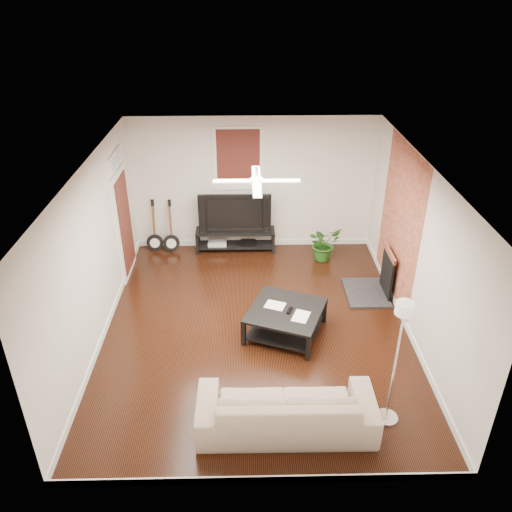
% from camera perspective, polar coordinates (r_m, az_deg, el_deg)
% --- Properties ---
extents(room, '(5.01, 6.01, 2.81)m').
position_cam_1_polar(room, '(7.90, 0.06, 0.18)').
color(room, black).
rests_on(room, ground).
extents(brick_accent, '(0.02, 2.20, 2.80)m').
position_cam_1_polar(brick_accent, '(9.18, 15.67, 3.34)').
color(brick_accent, '#9E4932').
rests_on(brick_accent, floor).
extents(fireplace, '(0.80, 1.10, 0.92)m').
position_cam_1_polar(fireplace, '(9.53, 13.27, -1.75)').
color(fireplace, black).
rests_on(fireplace, floor).
extents(window_back, '(1.00, 0.06, 1.30)m').
position_cam_1_polar(window_back, '(10.42, -1.99, 10.74)').
color(window_back, '#3F1411').
rests_on(window_back, wall_back).
extents(door_left, '(0.08, 1.00, 2.50)m').
position_cam_1_polar(door_left, '(9.94, -14.56, 4.55)').
color(door_left, white).
rests_on(door_left, wall_left).
extents(tv_stand, '(1.66, 0.44, 0.46)m').
position_cam_1_polar(tv_stand, '(10.90, -2.30, 1.81)').
color(tv_stand, black).
rests_on(tv_stand, floor).
extents(tv, '(1.49, 0.19, 0.86)m').
position_cam_1_polar(tv, '(10.64, -2.37, 5.01)').
color(tv, black).
rests_on(tv, tv_stand).
extents(coffee_table, '(1.45, 1.45, 0.47)m').
position_cam_1_polar(coffee_table, '(8.42, 3.29, -7.24)').
color(coffee_table, black).
rests_on(coffee_table, floor).
extents(sofa, '(2.29, 0.91, 0.67)m').
position_cam_1_polar(sofa, '(6.85, 3.37, -16.44)').
color(sofa, tan).
rests_on(sofa, floor).
extents(floor_lamp, '(0.31, 0.31, 1.87)m').
position_cam_1_polar(floor_lamp, '(6.74, 15.21, -11.55)').
color(floor_lamp, white).
rests_on(floor_lamp, floor).
extents(potted_plant, '(0.84, 0.81, 0.72)m').
position_cam_1_polar(potted_plant, '(10.56, 7.55, 1.41)').
color(potted_plant, '#215518').
rests_on(potted_plant, floor).
extents(guitar_left, '(0.35, 0.25, 1.13)m').
position_cam_1_polar(guitar_left, '(10.90, -11.34, 3.18)').
color(guitar_left, black).
rests_on(guitar_left, floor).
extents(guitar_right, '(0.37, 0.28, 1.13)m').
position_cam_1_polar(guitar_right, '(10.82, -9.54, 3.14)').
color(guitar_right, black).
rests_on(guitar_right, floor).
extents(ceiling_fan, '(1.24, 1.24, 0.32)m').
position_cam_1_polar(ceiling_fan, '(7.40, 0.07, 8.36)').
color(ceiling_fan, white).
rests_on(ceiling_fan, ceiling).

